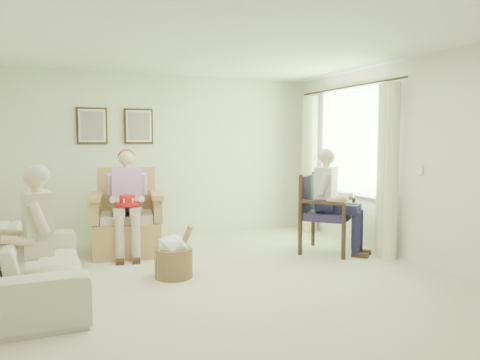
{
  "coord_description": "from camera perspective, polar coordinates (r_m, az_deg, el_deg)",
  "views": [
    {
      "loc": [
        -1.84,
        -4.68,
        1.56
      ],
      "look_at": [
        0.49,
        0.86,
        1.05
      ],
      "focal_mm": 35.0,
      "sensor_mm": 36.0,
      "label": 1
    }
  ],
  "objects": [
    {
      "name": "person_dark",
      "position": [
        6.53,
        11.07,
        -1.54
      ],
      "size": [
        0.4,
        0.62,
        1.42
      ],
      "rotation": [
        0.0,
        0.0,
        0.74
      ],
      "color": "#191938",
      "rests_on": "ground"
    },
    {
      "name": "ceiling",
      "position": [
        5.14,
        -1.4,
        16.53
      ],
      "size": [
        5.0,
        5.5,
        0.02
      ],
      "primitive_type": "cube",
      "color": "white",
      "rests_on": "back_wall"
    },
    {
      "name": "red_hat",
      "position": [
        6.28,
        -13.59,
        -2.6
      ],
      "size": [
        0.31,
        0.31,
        0.14
      ],
      "color": "red",
      "rests_on": "person_wicker"
    },
    {
      "name": "person_wicker",
      "position": [
        6.47,
        -13.51,
        -1.66
      ],
      "size": [
        0.4,
        0.62,
        1.41
      ],
      "rotation": [
        0.0,
        0.0,
        -0.17
      ],
      "color": "#C0B19B",
      "rests_on": "ground"
    },
    {
      "name": "front_wall",
      "position": [
        2.68,
        20.68,
        -1.08
      ],
      "size": [
        5.0,
        0.04,
        2.6
      ],
      "primitive_type": "cube",
      "color": "silver",
      "rests_on": "ground"
    },
    {
      "name": "window",
      "position": [
        7.29,
        13.43,
        4.92
      ],
      "size": [
        0.13,
        2.5,
        1.63
      ],
      "color": "#2D6B23",
      "rests_on": "right_wall"
    },
    {
      "name": "hatbox",
      "position": [
        5.44,
        -8.07,
        -9.16
      ],
      "size": [
        0.49,
        0.49,
        0.64
      ],
      "color": "#9D7655",
      "rests_on": "ground"
    },
    {
      "name": "person_sofa",
      "position": [
        4.83,
        -23.89,
        -5.22
      ],
      "size": [
        0.42,
        0.62,
        1.3
      ],
      "rotation": [
        0.0,
        0.0,
        -1.43
      ],
      "color": "#C2B39C",
      "rests_on": "ground"
    },
    {
      "name": "wood_armchair",
      "position": [
        6.71,
        10.2,
        -3.59
      ],
      "size": [
        0.69,
        0.65,
        1.07
      ],
      "rotation": [
        0.0,
        0.0,
        0.74
      ],
      "color": "black",
      "rests_on": "ground"
    },
    {
      "name": "curtain_right",
      "position": [
        8.04,
        8.46,
        1.88
      ],
      "size": [
        0.34,
        0.34,
        2.3
      ],
      "primitive_type": "cylinder",
      "color": "beige",
      "rests_on": "ground"
    },
    {
      "name": "floor",
      "position": [
        5.27,
        -1.34,
        -12.39
      ],
      "size": [
        5.5,
        5.5,
        0.0
      ],
      "primitive_type": "plane",
      "color": "beige",
      "rests_on": "ground"
    },
    {
      "name": "curtain_left",
      "position": [
        6.45,
        17.53,
        0.98
      ],
      "size": [
        0.34,
        0.34,
        2.3
      ],
      "primitive_type": "cylinder",
      "color": "beige",
      "rests_on": "ground"
    },
    {
      "name": "framed_print_right",
      "position": [
        7.53,
        -12.25,
        6.42
      ],
      "size": [
        0.45,
        0.05,
        0.55
      ],
      "color": "#382114",
      "rests_on": "back_wall"
    },
    {
      "name": "back_wall",
      "position": [
        7.66,
        -8.92,
        2.85
      ],
      "size": [
        5.0,
        0.04,
        2.6
      ],
      "primitive_type": "cube",
      "color": "silver",
      "rests_on": "ground"
    },
    {
      "name": "sofa",
      "position": [
        5.18,
        -23.67,
        -9.32
      ],
      "size": [
        2.26,
        0.88,
        0.66
      ],
      "primitive_type": "imported",
      "rotation": [
        0.0,
        0.0,
        1.57
      ],
      "color": "beige",
      "rests_on": "ground"
    },
    {
      "name": "framed_print_left",
      "position": [
        7.43,
        -17.59,
        6.33
      ],
      "size": [
        0.45,
        0.05,
        0.55
      ],
      "color": "#382114",
      "rests_on": "back_wall"
    },
    {
      "name": "right_wall",
      "position": [
        6.39,
        20.01,
        2.22
      ],
      "size": [
        0.04,
        5.5,
        2.6
      ],
      "primitive_type": "cube",
      "color": "silver",
      "rests_on": "ground"
    },
    {
      "name": "wicker_armchair",
      "position": [
        6.69,
        -13.65,
        -5.51
      ],
      "size": [
        0.92,
        0.91,
        1.17
      ],
      "rotation": [
        0.0,
        0.0,
        -0.17
      ],
      "color": "tan",
      "rests_on": "ground"
    }
  ]
}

